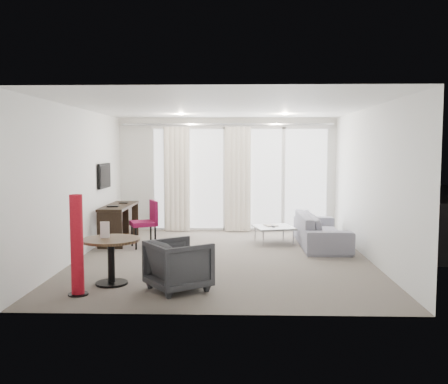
{
  "coord_description": "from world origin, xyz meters",
  "views": [
    {
      "loc": [
        0.27,
        -8.56,
        1.9
      ],
      "look_at": [
        0.0,
        0.6,
        1.1
      ],
      "focal_mm": 40.0,
      "sensor_mm": 36.0,
      "label": 1
    }
  ],
  "objects_px": {
    "red_lamp": "(77,245)",
    "sofa": "(321,230)",
    "desk": "(119,223)",
    "rattan_chair_a": "(244,205)",
    "round_table": "(111,261)",
    "rattan_chair_b": "(282,208)",
    "coffee_table": "(274,235)",
    "desk_chair": "(143,224)",
    "tub_armchair": "(179,265)"
  },
  "relations": [
    {
      "from": "desk_chair",
      "to": "tub_armchair",
      "type": "distance_m",
      "value": 3.08
    },
    {
      "from": "rattan_chair_b",
      "to": "rattan_chair_a",
      "type": "bearing_deg",
      "value": 179.3
    },
    {
      "from": "desk",
      "to": "round_table",
      "type": "bearing_deg",
      "value": -78.35
    },
    {
      "from": "desk_chair",
      "to": "sofa",
      "type": "xyz_separation_m",
      "value": [
        3.45,
        0.25,
        -0.14
      ]
    },
    {
      "from": "desk",
      "to": "sofa",
      "type": "relative_size",
      "value": 0.74
    },
    {
      "from": "desk_chair",
      "to": "red_lamp",
      "type": "bearing_deg",
      "value": -117.9
    },
    {
      "from": "red_lamp",
      "to": "coffee_table",
      "type": "distance_m",
      "value": 4.65
    },
    {
      "from": "coffee_table",
      "to": "round_table",
      "type": "bearing_deg",
      "value": -128.23
    },
    {
      "from": "rattan_chair_a",
      "to": "round_table",
      "type": "bearing_deg",
      "value": -125.69
    },
    {
      "from": "red_lamp",
      "to": "rattan_chair_b",
      "type": "height_order",
      "value": "red_lamp"
    },
    {
      "from": "desk_chair",
      "to": "tub_armchair",
      "type": "relative_size",
      "value": 1.21
    },
    {
      "from": "desk",
      "to": "rattan_chair_b",
      "type": "xyz_separation_m",
      "value": [
        3.57,
        2.93,
        -0.01
      ]
    },
    {
      "from": "desk",
      "to": "red_lamp",
      "type": "distance_m",
      "value": 3.77
    },
    {
      "from": "red_lamp",
      "to": "sofa",
      "type": "height_order",
      "value": "red_lamp"
    },
    {
      "from": "desk_chair",
      "to": "tub_armchair",
      "type": "bearing_deg",
      "value": -93.78
    },
    {
      "from": "tub_armchair",
      "to": "desk",
      "type": "bearing_deg",
      "value": -9.62
    },
    {
      "from": "rattan_chair_a",
      "to": "red_lamp",
      "type": "bearing_deg",
      "value": -126.8
    },
    {
      "from": "sofa",
      "to": "red_lamp",
      "type": "bearing_deg",
      "value": 132.74
    },
    {
      "from": "coffee_table",
      "to": "desk_chair",
      "type": "bearing_deg",
      "value": -168.46
    },
    {
      "from": "rattan_chair_a",
      "to": "rattan_chair_b",
      "type": "distance_m",
      "value": 1.08
    },
    {
      "from": "desk",
      "to": "rattan_chair_a",
      "type": "relative_size",
      "value": 2.13
    },
    {
      "from": "sofa",
      "to": "rattan_chair_b",
      "type": "height_order",
      "value": "rattan_chair_b"
    },
    {
      "from": "red_lamp",
      "to": "coffee_table",
      "type": "xyz_separation_m",
      "value": [
        2.79,
        3.69,
        -0.49
      ]
    },
    {
      "from": "coffee_table",
      "to": "red_lamp",
      "type": "bearing_deg",
      "value": -127.13
    },
    {
      "from": "tub_armchair",
      "to": "coffee_table",
      "type": "height_order",
      "value": "tub_armchair"
    },
    {
      "from": "round_table",
      "to": "red_lamp",
      "type": "relative_size",
      "value": 0.62
    },
    {
      "from": "coffee_table",
      "to": "rattan_chair_b",
      "type": "distance_m",
      "value": 3.02
    },
    {
      "from": "red_lamp",
      "to": "sofa",
      "type": "relative_size",
      "value": 0.61
    },
    {
      "from": "desk",
      "to": "coffee_table",
      "type": "distance_m",
      "value": 3.16
    },
    {
      "from": "desk_chair",
      "to": "rattan_chair_a",
      "type": "xyz_separation_m",
      "value": [
        1.97,
        3.92,
        -0.08
      ]
    },
    {
      "from": "round_table",
      "to": "red_lamp",
      "type": "xyz_separation_m",
      "value": [
        -0.3,
        -0.53,
        0.33
      ]
    },
    {
      "from": "round_table",
      "to": "rattan_chair_b",
      "type": "bearing_deg",
      "value": 64.63
    },
    {
      "from": "red_lamp",
      "to": "rattan_chair_a",
      "type": "relative_size",
      "value": 1.74
    },
    {
      "from": "red_lamp",
      "to": "rattan_chair_b",
      "type": "xyz_separation_m",
      "value": [
        3.22,
        6.67,
        -0.29
      ]
    },
    {
      "from": "tub_armchair",
      "to": "rattan_chair_a",
      "type": "height_order",
      "value": "rattan_chair_a"
    },
    {
      "from": "tub_armchair",
      "to": "sofa",
      "type": "relative_size",
      "value": 0.35
    },
    {
      "from": "coffee_table",
      "to": "sofa",
      "type": "bearing_deg",
      "value": -16.38
    },
    {
      "from": "desk_chair",
      "to": "round_table",
      "type": "bearing_deg",
      "value": -112.23
    },
    {
      "from": "desk_chair",
      "to": "round_table",
      "type": "distance_m",
      "value": 2.64
    },
    {
      "from": "red_lamp",
      "to": "rattan_chair_a",
      "type": "distance_m",
      "value": 7.43
    },
    {
      "from": "sofa",
      "to": "rattan_chair_a",
      "type": "relative_size",
      "value": 2.86
    },
    {
      "from": "desk_chair",
      "to": "rattan_chair_b",
      "type": "bearing_deg",
      "value": 26.38
    },
    {
      "from": "desk",
      "to": "red_lamp",
      "type": "bearing_deg",
      "value": -84.53
    },
    {
      "from": "desk_chair",
      "to": "rattan_chair_a",
      "type": "height_order",
      "value": "desk_chair"
    },
    {
      "from": "rattan_chair_a",
      "to": "rattan_chair_b",
      "type": "relative_size",
      "value": 1.04
    },
    {
      "from": "desk_chair",
      "to": "rattan_chair_b",
      "type": "distance_m",
      "value": 4.59
    },
    {
      "from": "round_table",
      "to": "coffee_table",
      "type": "distance_m",
      "value": 4.02
    },
    {
      "from": "coffee_table",
      "to": "rattan_chair_a",
      "type": "distance_m",
      "value": 3.45
    },
    {
      "from": "desk_chair",
      "to": "desk",
      "type": "bearing_deg",
      "value": 113.49
    },
    {
      "from": "round_table",
      "to": "coffee_table",
      "type": "xyz_separation_m",
      "value": [
        2.49,
        3.16,
        -0.16
      ]
    }
  ]
}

